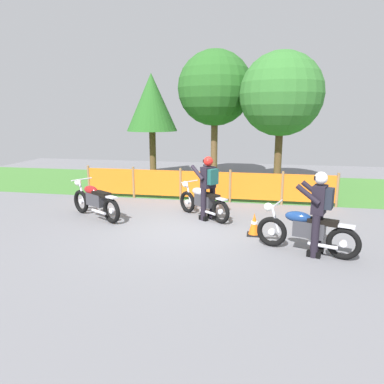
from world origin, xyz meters
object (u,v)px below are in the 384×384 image
object	(u,v)px
traffic_cone	(254,224)
rider_lead	(208,184)
motorcycle_third	(306,230)
rider_third	(319,209)
motorcycle_trailing	(95,200)
motorcycle_lead	(203,201)

from	to	relation	value
traffic_cone	rider_lead	bearing A→B (deg)	139.54
motorcycle_third	rider_third	size ratio (longest dim) A/B	1.18
rider_third	motorcycle_trailing	bearing A→B (deg)	3.16
motorcycle_lead	rider_third	world-z (taller)	rider_third
rider_lead	rider_third	distance (m)	3.21
motorcycle_third	rider_lead	xyz separation A→B (m)	(-2.28, 1.94, 0.48)
rider_third	motorcycle_third	bearing A→B (deg)	0.51
motorcycle_lead	motorcycle_third	bearing A→B (deg)	178.95
motorcycle_lead	rider_third	xyz separation A→B (m)	(2.66, -2.15, 0.50)
motorcycle_lead	motorcycle_trailing	size ratio (longest dim) A/B	0.85
motorcycle_lead	rider_lead	world-z (taller)	rider_lead
motorcycle_trailing	rider_lead	xyz separation A→B (m)	(3.03, 0.45, 0.46)
motorcycle_third	traffic_cone	distance (m)	1.38
motorcycle_lead	rider_third	size ratio (longest dim) A/B	0.94
motorcycle_lead	rider_third	distance (m)	3.46
rider_lead	motorcycle_third	bearing A→B (deg)	178.84
motorcycle_trailing	traffic_cone	bearing A→B (deg)	-156.95
motorcycle_lead	motorcycle_third	xyz separation A→B (m)	(2.45, -2.08, 0.02)
motorcycle_trailing	traffic_cone	size ratio (longest dim) A/B	3.53
motorcycle_third	rider_third	bearing A→B (deg)	-179.49
motorcycle_third	traffic_cone	size ratio (longest dim) A/B	3.77
motorcycle_trailing	motorcycle_third	world-z (taller)	motorcycle_trailing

